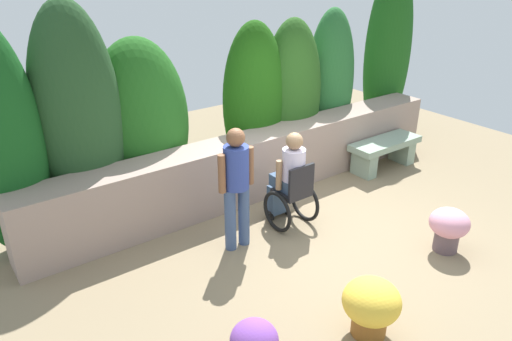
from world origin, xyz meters
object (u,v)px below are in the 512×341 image
object	(u,v)px
stone_bench	(384,150)
flower_pot_terracotta_by_wall	(371,305)
person_standing_companion	(236,181)
flower_pot_purple_near	(449,227)
person_in_wheelchair	(290,183)

from	to	relation	value
stone_bench	flower_pot_terracotta_by_wall	world-z (taller)	flower_pot_terracotta_by_wall
person_standing_companion	flower_pot_terracotta_by_wall	xyz separation A→B (m)	(0.17, -2.01, -0.56)
stone_bench	flower_pot_purple_near	world-z (taller)	flower_pot_purple_near
stone_bench	person_standing_companion	xyz separation A→B (m)	(-3.32, -0.49, 0.57)
stone_bench	person_standing_companion	distance (m)	3.40
flower_pot_purple_near	flower_pot_terracotta_by_wall	distance (m)	1.90
person_standing_companion	person_in_wheelchair	bearing A→B (deg)	1.61
person_standing_companion	flower_pot_terracotta_by_wall	bearing A→B (deg)	-85.37
stone_bench	flower_pot_purple_near	xyz separation A→B (m)	(-1.29, -2.08, 0.00)
person_in_wheelchair	flower_pot_terracotta_by_wall	bearing A→B (deg)	-103.40
flower_pot_purple_near	flower_pot_terracotta_by_wall	bearing A→B (deg)	-167.57
stone_bench	flower_pot_purple_near	size ratio (longest dim) A/B	2.36
flower_pot_terracotta_by_wall	stone_bench	bearing A→B (deg)	38.37
stone_bench	person_standing_companion	bearing A→B (deg)	-165.21
person_in_wheelchair	flower_pot_terracotta_by_wall	size ratio (longest dim) A/B	2.21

